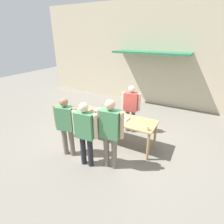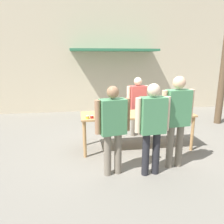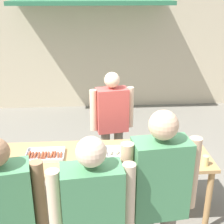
{
  "view_description": "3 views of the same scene",
  "coord_description": "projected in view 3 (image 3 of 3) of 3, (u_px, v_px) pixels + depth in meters",
  "views": [
    {
      "loc": [
        2.21,
        -4.1,
        3.07
      ],
      "look_at": [
        0.0,
        0.0,
        1.01
      ],
      "focal_mm": 28.0,
      "sensor_mm": 36.0,
      "label": 1
    },
    {
      "loc": [
        -1.32,
        -4.8,
        2.14
      ],
      "look_at": [
        -0.59,
        0.03,
        0.91
      ],
      "focal_mm": 35.0,
      "sensor_mm": 36.0,
      "label": 2
    },
    {
      "loc": [
        -0.04,
        -3.16,
        2.66
      ],
      "look_at": [
        0.23,
        0.87,
        1.06
      ],
      "focal_mm": 50.0,
      "sensor_mm": 36.0,
      "label": 3
    }
  ],
  "objects": [
    {
      "name": "ground_plane",
      "position": [
        98.0,
        216.0,
        3.91
      ],
      "size": [
        24.0,
        24.0,
        0.0
      ],
      "primitive_type": "plane",
      "color": "slate"
    },
    {
      "name": "building_facade_back",
      "position": [
        92.0,
        8.0,
        6.77
      ],
      "size": [
        12.0,
        1.11,
        4.5
      ],
      "color": "beige",
      "rests_on": "ground"
    },
    {
      "name": "serving_table",
      "position": [
        97.0,
        163.0,
        3.63
      ],
      "size": [
        2.62,
        0.8,
        0.86
      ],
      "color": "tan",
      "rests_on": "ground"
    },
    {
      "name": "food_tray_sausages",
      "position": [
        45.0,
        155.0,
        3.57
      ],
      "size": [
        0.44,
        0.31,
        0.04
      ],
      "color": "silver",
      "rests_on": "serving_table"
    },
    {
      "name": "food_tray_buns",
      "position": [
        123.0,
        152.0,
        3.63
      ],
      "size": [
        0.42,
        0.28,
        0.06
      ],
      "color": "silver",
      "rests_on": "serving_table"
    },
    {
      "name": "beer_cup",
      "position": [
        205.0,
        161.0,
        3.38
      ],
      "size": [
        0.07,
        0.07,
        0.11
      ],
      "color": "#DBC67A",
      "rests_on": "serving_table"
    },
    {
      "name": "person_server_behind_table",
      "position": [
        112.0,
        118.0,
        4.38
      ],
      "size": [
        0.61,
        0.31,
        1.62
      ],
      "rotation": [
        0.0,
        0.0,
        0.17
      ],
      "color": "#756B5B",
      "rests_on": "ground"
    },
    {
      "name": "person_customer_holding_hotdog",
      "position": [
        5.0,
        216.0,
        2.46
      ],
      "size": [
        0.65,
        0.34,
        1.66
      ],
      "rotation": [
        0.0,
        0.0,
        3.34
      ],
      "color": "#756B5B",
      "rests_on": "ground"
    },
    {
      "name": "person_customer_with_cup",
      "position": [
        159.0,
        192.0,
        2.6
      ],
      "size": [
        0.66,
        0.3,
        1.81
      ],
      "rotation": [
        0.0,
        0.0,
        3.25
      ],
      "color": "#756B5B",
      "rests_on": "ground"
    },
    {
      "name": "person_customer_waiting_in_line",
      "position": [
        93.0,
        219.0,
        2.4
      ],
      "size": [
        0.65,
        0.29,
        1.71
      ],
      "rotation": [
        0.0,
        0.0,
        3.24
      ],
      "color": "#232328",
      "rests_on": "ground"
    }
  ]
}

